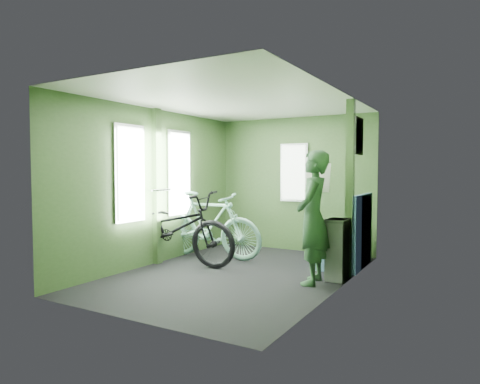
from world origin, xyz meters
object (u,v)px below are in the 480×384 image
Objects in this scene: bicycle_black at (174,264)px; bench_seat at (347,245)px; waste_box at (337,249)px; passenger at (313,217)px; bicycle_mint at (209,259)px.

bicycle_black is 2.56m from bench_seat.
bench_seat reaches higher than waste_box.
waste_box is at bearing -83.44° from bench_seat.
waste_box is 0.84m from bench_seat.
waste_box is (0.21, 0.31, -0.43)m from passenger.
bicycle_mint is (0.23, 0.58, 0.00)m from bicycle_black.
passenger reaches higher than bicycle_black.
bicycle_black is 1.15× the size of bicycle_mint.
waste_box is at bearing -85.97° from bicycle_black.
waste_box is (2.38, 0.31, 0.39)m from bicycle_black.
passenger is 1.56× the size of bench_seat.
passenger is at bearing -93.49° from bicycle_black.
passenger is 1.26m from bench_seat.
passenger is at bearing -124.36° from waste_box.
bicycle_mint is at bearing -165.91° from bench_seat.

